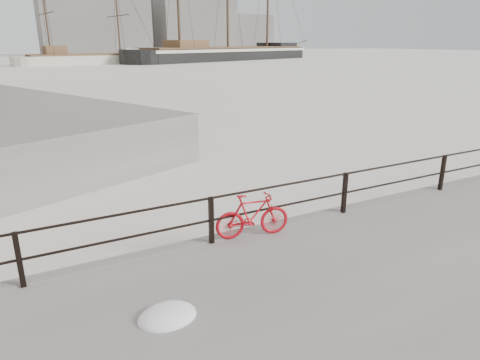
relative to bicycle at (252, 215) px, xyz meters
name	(u,v)px	position (x,y,z in m)	size (l,w,h in m)	color
ground	(338,223)	(2.61, 0.28, -0.83)	(400.00, 400.00, 0.00)	white
guardrail	(344,193)	(2.61, 0.13, 0.02)	(28.00, 0.10, 1.00)	black
bicycle	(252,215)	(0.00, 0.00, 0.00)	(1.59, 0.24, 0.96)	#B30B15
barque_black	(228,60)	(43.06, 87.26, -0.83)	(64.52, 21.12, 36.19)	black
schooner_mid	(88,64)	(10.29, 82.46, -0.83)	(29.13, 12.32, 20.93)	beige
industrial_west	(94,25)	(22.61, 140.28, 8.17)	(32.00, 18.00, 18.00)	gray
industrial_mid	(192,19)	(57.61, 145.28, 11.17)	(26.00, 20.00, 24.00)	gray
industrial_east	(242,34)	(80.61, 150.28, 6.17)	(20.00, 16.00, 14.00)	gray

